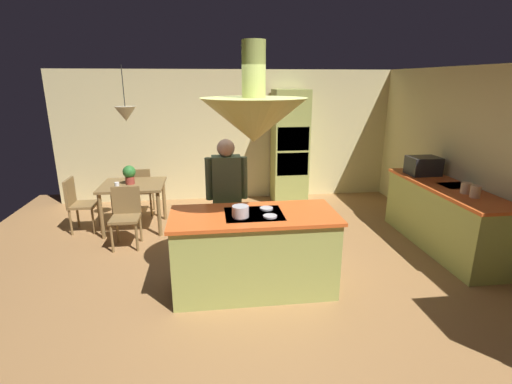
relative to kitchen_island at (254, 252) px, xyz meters
The scene contains 19 objects.
ground 0.51m from the kitchen_island, 90.00° to the left, with size 8.16×8.16×0.00m, color #9E7042.
wall_back 3.74m from the kitchen_island, 90.00° to the left, with size 6.80×0.10×2.55m, color beige.
wall_right 3.40m from the kitchen_island, 10.46° to the left, with size 0.10×7.20×2.55m, color beige.
kitchen_island is the anchor object (origin of this frame).
counter_run_right 2.95m from the kitchen_island, 15.71° to the left, with size 0.73×2.24×0.93m.
oven_tower 3.48m from the kitchen_island, 71.27° to the left, with size 0.66×0.62×2.19m.
dining_table 2.71m from the kitchen_island, 128.99° to the left, with size 0.98×0.86×0.76m.
person_at_island 0.88m from the kitchen_island, 110.88° to the left, with size 0.53×0.22×1.66m.
range_hood 1.51m from the kitchen_island, ahead, with size 1.10×1.10×1.00m.
pendant_light_over_table 3.04m from the kitchen_island, 128.99° to the left, with size 0.32×0.32×0.82m.
chair_facing_island 2.23m from the kitchen_island, 139.53° to the left, with size 0.40×0.40×0.87m.
chair_by_back_wall 3.23m from the kitchen_island, 121.73° to the left, with size 0.40×0.40×0.87m.
chair_at_corner 3.32m from the kitchen_island, 140.72° to the left, with size 0.40×0.40×0.87m.
potted_plant_on_table 2.76m from the kitchen_island, 129.54° to the left, with size 0.20×0.20×0.30m.
cup_on_table 2.69m from the kitchen_island, 135.06° to the left, with size 0.07×0.07×0.09m, color white.
canister_flour 2.90m from the kitchen_island, ahead, with size 0.13×0.13×0.15m, color #E0B78C.
canister_sugar 2.92m from the kitchen_island, ahead, with size 0.13×0.13×0.14m, color #E0B78C.
microwave_on_counter 3.25m from the kitchen_island, 27.20° to the left, with size 0.46×0.36×0.28m, color #232326.
cooking_pot_on_cooktop 0.58m from the kitchen_island, 140.91° to the right, with size 0.18×0.18×0.12m, color #B2B2B7.
Camera 1 is at (-0.47, -4.10, 2.35)m, focal length 26.41 mm.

